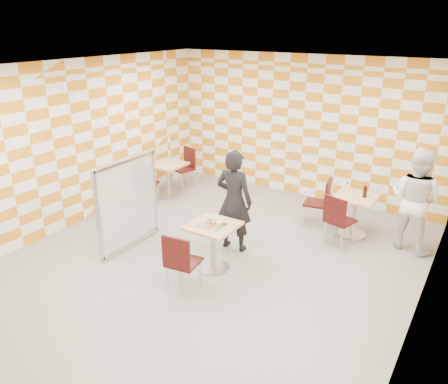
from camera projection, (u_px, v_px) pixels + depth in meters
The scene contains 15 objects.
room_shell at pixel (230, 163), 6.89m from camera, with size 7.00×7.00×7.00m.
main_table at pixel (213, 239), 6.63m from camera, with size 0.70×0.70×0.75m.
second_table at pixel (355, 209), 7.70m from camera, with size 0.70×0.70×0.75m.
empty_table at pixel (168, 174), 9.44m from camera, with size 0.70×0.70×0.75m.
chair_main_front at pixel (180, 259), 5.99m from camera, with size 0.48×0.49×0.92m.
chair_second_front at pixel (337, 217), 7.29m from camera, with size 0.52×0.53×0.92m.
chair_second_side at pixel (322, 199), 8.02m from camera, with size 0.49×0.49×0.92m.
chair_empty_near at pixel (145, 181), 8.92m from camera, with size 0.54×0.54×0.92m.
chair_empty_far at pixel (186, 164), 9.99m from camera, with size 0.53×0.54×0.92m.
partition at pixel (128, 204), 7.18m from camera, with size 0.08×1.38×1.55m.
man_dark at pixel (234, 201), 7.13m from camera, with size 0.63×0.41×1.72m, color black.
man_white at pixel (415, 199), 7.13m from camera, with size 0.85×0.66×1.75m, color white.
pizza_on_foil at pixel (212, 224), 6.52m from camera, with size 0.40×0.40×0.04m.
sport_bottle at pixel (347, 188), 7.74m from camera, with size 0.06×0.06×0.20m.
soda_bottle at pixel (365, 192), 7.53m from camera, with size 0.07×0.07×0.23m.
Camera 1 is at (3.44, -5.07, 3.59)m, focal length 35.00 mm.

